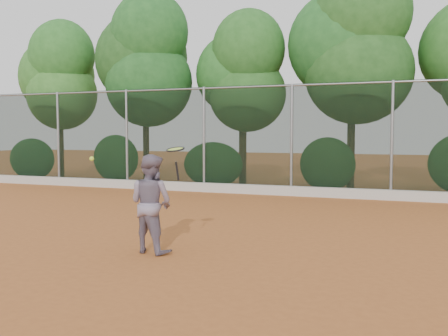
% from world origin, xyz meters
% --- Properties ---
extents(ground, '(80.00, 80.00, 0.00)m').
position_xyz_m(ground, '(0.00, 0.00, 0.00)').
color(ground, '#A35726').
rests_on(ground, ground).
extents(concrete_curb, '(24.00, 0.20, 0.30)m').
position_xyz_m(concrete_curb, '(0.00, 6.82, 0.15)').
color(concrete_curb, '#B8B4AA').
rests_on(concrete_curb, ground).
extents(tennis_player, '(0.90, 0.76, 1.61)m').
position_xyz_m(tennis_player, '(-0.41, -1.30, 0.81)').
color(tennis_player, slate).
rests_on(tennis_player, ground).
extents(chainlink_fence, '(24.09, 0.09, 3.50)m').
position_xyz_m(chainlink_fence, '(-0.00, 7.00, 1.86)').
color(chainlink_fence, black).
rests_on(chainlink_fence, ground).
extents(foliage_backdrop, '(23.70, 3.63, 7.55)m').
position_xyz_m(foliage_backdrop, '(-0.55, 8.98, 4.40)').
color(foliage_backdrop, '#402D18').
rests_on(foliage_backdrop, ground).
extents(tennis_racket, '(0.37, 0.37, 0.54)m').
position_xyz_m(tennis_racket, '(0.09, -1.38, 1.66)').
color(tennis_racket, black).
rests_on(tennis_racket, ground).
extents(tennis_ball_in_flight, '(0.07, 0.07, 0.07)m').
position_xyz_m(tennis_ball_in_flight, '(-1.18, -1.81, 1.55)').
color(tennis_ball_in_flight, '#CFEF36').
rests_on(tennis_ball_in_flight, ground).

